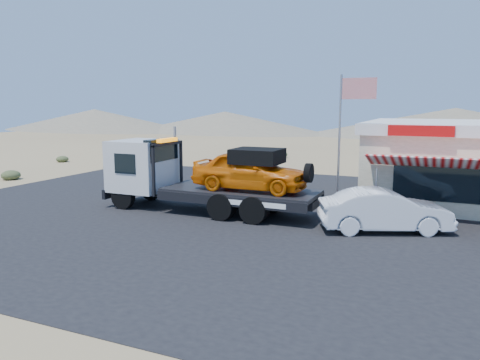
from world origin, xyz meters
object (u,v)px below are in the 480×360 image
(white_sedan, at_px, (384,211))
(flagpole, at_px, (345,127))
(tow_truck, at_px, (204,173))
(jerky_store, at_px, (479,163))

(white_sedan, bearing_deg, flagpole, 15.74)
(tow_truck, bearing_deg, jerky_store, 31.34)
(tow_truck, distance_m, flagpole, 6.52)
(tow_truck, xyz_separation_m, flagpole, (5.71, 2.39, 2.04))
(tow_truck, xyz_separation_m, jerky_store, (11.28, 6.87, 0.26))
(white_sedan, relative_size, jerky_store, 0.46)
(white_sedan, bearing_deg, tow_truck, 65.32)
(white_sedan, distance_m, flagpole, 4.48)
(jerky_store, xyz_separation_m, flagpole, (-5.57, -4.47, 1.77))
(jerky_store, height_order, flagpole, flagpole)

